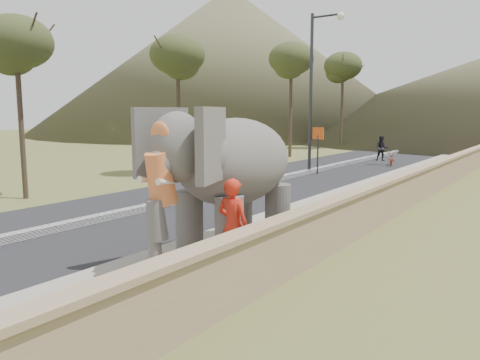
# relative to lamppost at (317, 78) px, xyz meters

# --- Properties ---
(ground) EXTENTS (160.00, 160.00, 0.00)m
(ground) POSITION_rel_lamppost_xyz_m (4.69, -17.02, -4.87)
(ground) COLOR olive
(ground) RESTS_ON ground
(road) EXTENTS (7.00, 120.00, 0.03)m
(road) POSITION_rel_lamppost_xyz_m (-0.31, -7.02, -4.86)
(road) COLOR black
(road) RESTS_ON ground
(median) EXTENTS (0.35, 120.00, 0.22)m
(median) POSITION_rel_lamppost_xyz_m (-0.31, -7.02, -4.76)
(median) COLOR black
(median) RESTS_ON ground
(walkway) EXTENTS (3.00, 120.00, 0.15)m
(walkway) POSITION_rel_lamppost_xyz_m (4.69, -7.02, -4.80)
(walkway) COLOR #9E9687
(walkway) RESTS_ON ground
(parapet) EXTENTS (0.30, 120.00, 1.10)m
(parapet) POSITION_rel_lamppost_xyz_m (6.34, -7.02, -4.32)
(parapet) COLOR tan
(parapet) RESTS_ON ground
(lamppost) EXTENTS (1.76, 0.36, 8.00)m
(lamppost) POSITION_rel_lamppost_xyz_m (0.00, 0.00, 0.00)
(lamppost) COLOR #2B2C30
(lamppost) RESTS_ON ground
(signboard) EXTENTS (0.60, 0.08, 2.40)m
(signboard) POSITION_rel_lamppost_xyz_m (0.19, -0.07, -3.23)
(signboard) COLOR #2D2D33
(signboard) RESTS_ON ground
(hill_left) EXTENTS (60.00, 60.00, 22.00)m
(hill_left) POSITION_rel_lamppost_xyz_m (-33.31, 37.98, 6.13)
(hill_left) COLOR brown
(hill_left) RESTS_ON ground
(elephant_and_man) EXTENTS (2.32, 4.17, 3.03)m
(elephant_and_man) POSITION_rel_lamppost_xyz_m (4.71, -13.56, -3.22)
(elephant_and_man) COLOR slate
(elephant_and_man) RESTS_ON ground
(motorcyclist) EXTENTS (1.53, 1.67, 1.79)m
(motorcyclist) POSITION_rel_lamppost_xyz_m (1.76, 6.09, -4.17)
(motorcyclist) COLOR maroon
(motorcyclist) RESTS_ON ground
(trees) EXTENTS (41.78, 37.48, 8.58)m
(trees) POSITION_rel_lamppost_xyz_m (5.64, 9.67, -1.09)
(trees) COLOR #473828
(trees) RESTS_ON ground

